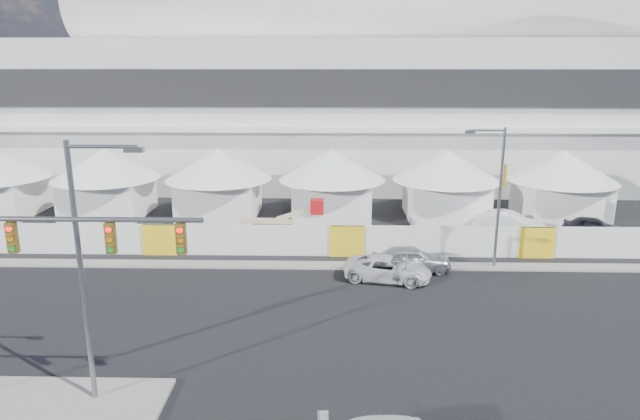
{
  "coord_description": "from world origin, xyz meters",
  "views": [
    {
      "loc": [
        5.13,
        -20.19,
        12.23
      ],
      "look_at": [
        4.4,
        10.0,
        4.22
      ],
      "focal_mm": 32.0,
      "sensor_mm": 36.0,
      "label": 1
    }
  ],
  "objects_px": {
    "lot_car_b": "(594,227)",
    "streetlight_median": "(87,257)",
    "sedan_silver": "(411,259)",
    "streetlight_curb": "(497,188)",
    "pickup_curb": "(388,269)",
    "lot_car_a": "(509,223)",
    "boom_lift": "(259,235)"
  },
  "relations": [
    {
      "from": "sedan_silver",
      "to": "boom_lift",
      "type": "bearing_deg",
      "value": 58.74
    },
    {
      "from": "lot_car_b",
      "to": "streetlight_median",
      "type": "xyz_separation_m",
      "value": [
        -27.05,
        -20.89,
        4.92
      ]
    },
    {
      "from": "pickup_curb",
      "to": "lot_car_b",
      "type": "height_order",
      "value": "lot_car_b"
    },
    {
      "from": "lot_car_b",
      "to": "lot_car_a",
      "type": "bearing_deg",
      "value": 103.13
    },
    {
      "from": "lot_car_a",
      "to": "streetlight_curb",
      "type": "distance_m",
      "value": 8.61
    },
    {
      "from": "sedan_silver",
      "to": "pickup_curb",
      "type": "bearing_deg",
      "value": 124.42
    },
    {
      "from": "boom_lift",
      "to": "streetlight_curb",
      "type": "bearing_deg",
      "value": -12.23
    },
    {
      "from": "lot_car_a",
      "to": "sedan_silver",
      "type": "bearing_deg",
      "value": 156.25
    },
    {
      "from": "sedan_silver",
      "to": "streetlight_curb",
      "type": "relative_size",
      "value": 0.55
    },
    {
      "from": "pickup_curb",
      "to": "lot_car_a",
      "type": "height_order",
      "value": "lot_car_a"
    },
    {
      "from": "streetlight_median",
      "to": "streetlight_curb",
      "type": "distance_m",
      "value": 23.05
    },
    {
      "from": "lot_car_a",
      "to": "lot_car_b",
      "type": "distance_m",
      "value": 5.91
    },
    {
      "from": "sedan_silver",
      "to": "streetlight_median",
      "type": "bearing_deg",
      "value": 128.58
    },
    {
      "from": "sedan_silver",
      "to": "pickup_curb",
      "type": "height_order",
      "value": "sedan_silver"
    },
    {
      "from": "pickup_curb",
      "to": "streetlight_median",
      "type": "bearing_deg",
      "value": 148.24
    },
    {
      "from": "lot_car_b",
      "to": "boom_lift",
      "type": "height_order",
      "value": "boom_lift"
    },
    {
      "from": "sedan_silver",
      "to": "lot_car_b",
      "type": "relative_size",
      "value": 1.14
    },
    {
      "from": "lot_car_a",
      "to": "streetlight_curb",
      "type": "bearing_deg",
      "value": 178.31
    },
    {
      "from": "lot_car_a",
      "to": "streetlight_curb",
      "type": "height_order",
      "value": "streetlight_curb"
    },
    {
      "from": "pickup_curb",
      "to": "streetlight_median",
      "type": "distance_m",
      "value": 17.57
    },
    {
      "from": "streetlight_curb",
      "to": "lot_car_a",
      "type": "bearing_deg",
      "value": 65.85
    },
    {
      "from": "lot_car_a",
      "to": "lot_car_b",
      "type": "xyz_separation_m",
      "value": [
        5.9,
        -0.31,
        -0.12
      ]
    },
    {
      "from": "pickup_curb",
      "to": "lot_car_b",
      "type": "xyz_separation_m",
      "value": [
        15.4,
        8.69,
        0.01
      ]
    },
    {
      "from": "lot_car_b",
      "to": "streetlight_curb",
      "type": "distance_m",
      "value": 11.92
    },
    {
      "from": "lot_car_b",
      "to": "streetlight_curb",
      "type": "xyz_separation_m",
      "value": [
        -8.99,
        -6.58,
        4.24
      ]
    },
    {
      "from": "pickup_curb",
      "to": "boom_lift",
      "type": "xyz_separation_m",
      "value": [
        -8.06,
        5.58,
        0.22
      ]
    },
    {
      "from": "pickup_curb",
      "to": "boom_lift",
      "type": "distance_m",
      "value": 9.8
    },
    {
      "from": "streetlight_median",
      "to": "boom_lift",
      "type": "bearing_deg",
      "value": 78.57
    },
    {
      "from": "lot_car_a",
      "to": "streetlight_median",
      "type": "height_order",
      "value": "streetlight_median"
    },
    {
      "from": "sedan_silver",
      "to": "streetlight_median",
      "type": "distance_m",
      "value": 19.47
    },
    {
      "from": "sedan_silver",
      "to": "pickup_curb",
      "type": "distance_m",
      "value": 2.0
    },
    {
      "from": "lot_car_a",
      "to": "streetlight_curb",
      "type": "xyz_separation_m",
      "value": [
        -3.09,
        -6.9,
        4.12
      ]
    }
  ]
}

